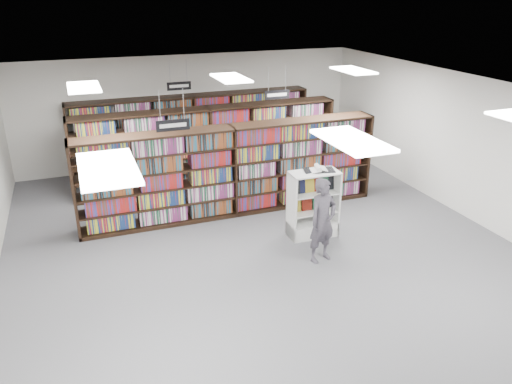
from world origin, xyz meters
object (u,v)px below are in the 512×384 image
object	(u,v)px
open_book	(319,169)
shopper	(323,221)
bookshelf_row_near	(233,171)
endcap_display	(312,213)

from	to	relation	value
open_book	shopper	bearing A→B (deg)	-97.26
bookshelf_row_near	shopper	distance (m)	2.86
endcap_display	shopper	size ratio (longest dim) A/B	0.86
shopper	endcap_display	bearing A→B (deg)	58.13
endcap_display	open_book	size ratio (longest dim) A/B	2.05
endcap_display	bookshelf_row_near	bearing A→B (deg)	128.33
endcap_display	shopper	distance (m)	1.14
bookshelf_row_near	open_book	distance (m)	2.16
bookshelf_row_near	endcap_display	xyz separation A→B (m)	(1.23, -1.66, -0.56)
bookshelf_row_near	open_book	bearing A→B (deg)	-50.49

